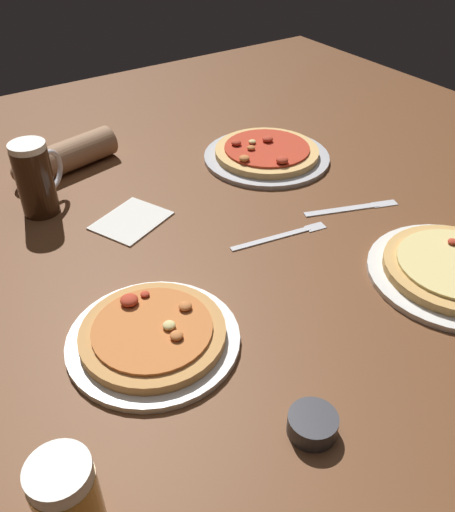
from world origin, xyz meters
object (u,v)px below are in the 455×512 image
at_px(diner_arm, 61,158).
at_px(beer_mug_dark, 36,178).
at_px(ramekin_sauce, 312,424).
at_px(fork_left, 281,235).
at_px(knife_right, 352,208).
at_px(pizza_plate_side, 455,270).
at_px(napkin_folded, 131,220).
at_px(pizza_plate_far, 267,154).
at_px(pizza_plate_near, 153,335).

bearing_deg(diner_arm, beer_mug_dark, -124.45).
distance_m(beer_mug_dark, ramekin_sauce, 0.82).
xyz_separation_m(fork_left, knife_right, (0.21, -0.00, 0.00)).
height_order(pizza_plate_side, fork_left, pizza_plate_side).
bearing_deg(knife_right, beer_mug_dark, 146.63).
height_order(napkin_folded, knife_right, napkin_folded).
bearing_deg(beer_mug_dark, pizza_plate_far, -7.98).
relative_size(fork_left, knife_right, 1.02).
bearing_deg(pizza_plate_near, napkin_folded, 69.87).
relative_size(pizza_plate_near, pizza_plate_far, 0.87).
xyz_separation_m(napkin_folded, fork_left, (0.25, -0.24, -0.00)).
height_order(pizza_plate_near, fork_left, pizza_plate_near).
bearing_deg(knife_right, diner_arm, 132.00).
bearing_deg(napkin_folded, knife_right, -27.93).
distance_m(ramekin_sauce, diner_arm, 0.96).
bearing_deg(fork_left, knife_right, -0.97).
height_order(beer_mug_dark, napkin_folded, beer_mug_dark).
bearing_deg(pizza_plate_side, diner_arm, 119.87).
relative_size(pizza_plate_side, napkin_folded, 2.12).
distance_m(ramekin_sauce, knife_right, 0.63).
bearing_deg(fork_left, pizza_plate_far, 57.94).
xyz_separation_m(beer_mug_dark, knife_right, (0.60, -0.40, -0.08)).
height_order(pizza_plate_side, napkin_folded, pizza_plate_side).
bearing_deg(napkin_folded, pizza_plate_side, -50.38).
xyz_separation_m(beer_mug_dark, napkin_folded, (0.15, -0.16, -0.08)).
bearing_deg(napkin_folded, pizza_plate_near, -110.13).
relative_size(pizza_plate_side, ramekin_sauce, 4.57).
height_order(pizza_plate_side, ramekin_sauce, pizza_plate_side).
bearing_deg(ramekin_sauce, diner_arm, 91.09).
relative_size(ramekin_sauce, diner_arm, 0.25).
relative_size(pizza_plate_far, pizza_plate_side, 1.02).
relative_size(napkin_folded, fork_left, 0.69).
xyz_separation_m(pizza_plate_far, fork_left, (-0.19, -0.31, -0.01)).
bearing_deg(ramekin_sauce, beer_mug_dark, 98.78).
distance_m(pizza_plate_side, beer_mug_dark, 0.91).
distance_m(fork_left, knife_right, 0.21).
xyz_separation_m(knife_right, diner_arm, (-0.50, 0.55, 0.04)).
distance_m(pizza_plate_side, ramekin_sauce, 0.48).
xyz_separation_m(pizza_plate_near, pizza_plate_far, (0.57, 0.44, -0.00)).
distance_m(napkin_folded, knife_right, 0.51).
distance_m(pizza_plate_far, ramekin_sauce, 0.86).
bearing_deg(diner_arm, pizza_plate_near, -97.55).
xyz_separation_m(napkin_folded, knife_right, (0.45, -0.24, -0.00)).
relative_size(beer_mug_dark, diner_arm, 0.59).
distance_m(pizza_plate_near, napkin_folded, 0.39).
distance_m(pizza_plate_near, fork_left, 0.40).
distance_m(napkin_folded, fork_left, 0.34).
bearing_deg(napkin_folded, pizza_plate_far, 9.56).
bearing_deg(beer_mug_dark, pizza_plate_side, -49.42).
distance_m(pizza_plate_side, knife_right, 0.29).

